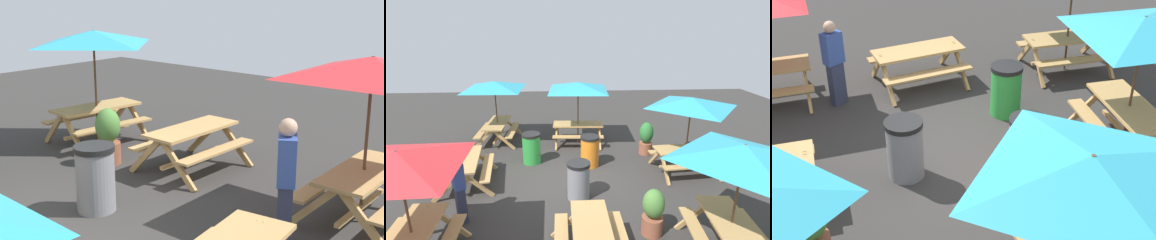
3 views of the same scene
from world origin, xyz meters
TOP-DOWN VIEW (x-y plane):
  - ground_plane at (0.00, 0.00)m, footprint 24.25×24.25m
  - picnic_table_0 at (-3.13, -0.16)m, footprint 1.81×1.54m
  - picnic_table_1 at (-3.11, -2.73)m, footprint 2.19×2.19m
  - picnic_table_2 at (2.82, -0.27)m, footprint 2.82×2.82m
  - picnic_table_3 at (3.16, 2.71)m, footprint 2.83×2.83m
  - picnic_table_4 at (0.31, -3.30)m, footprint 2.15×2.15m
  - picnic_table_5 at (-3.03, 3.00)m, footprint 2.83×2.83m
  - picnic_table_6 at (-0.02, 2.96)m, footprint 1.97×1.74m
  - trash_bin_green at (1.26, 1.30)m, footprint 0.59×0.59m
  - trash_bin_gray at (-0.90, -0.06)m, footprint 0.59×0.59m
  - trash_bin_orange at (0.91, -0.52)m, footprint 0.59×0.59m
  - potted_plant_0 at (-2.37, -1.51)m, footprint 0.45×0.45m
  - potted_plant_1 at (1.71, -2.51)m, footprint 0.46×0.46m
  - person_standing at (-1.69, 2.60)m, footprint 0.42×0.38m

SIDE VIEW (x-z plane):
  - ground_plane at x=0.00m, z-range 0.00..0.00m
  - trash_bin_green at x=1.26m, z-range 0.00..0.98m
  - trash_bin_gray at x=-0.90m, z-range 0.00..0.98m
  - trash_bin_orange at x=0.91m, z-range 0.00..0.98m
  - potted_plant_0 at x=-2.37m, z-range 0.01..1.04m
  - picnic_table_0 at x=-3.13m, z-range 0.16..0.97m
  - picnic_table_6 at x=-0.02m, z-range 0.16..0.97m
  - potted_plant_1 at x=1.71m, z-range 0.01..1.13m
  - person_standing at x=-1.69m, z-range 0.05..1.72m
  - picnic_table_1 at x=-3.11m, z-range 0.82..3.16m
  - picnic_table_2 at x=2.82m, z-range 0.82..3.16m
  - picnic_table_3 at x=3.16m, z-range 0.82..3.16m
  - picnic_table_4 at x=0.31m, z-range 0.82..3.16m
  - picnic_table_5 at x=-3.03m, z-range 0.82..3.16m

